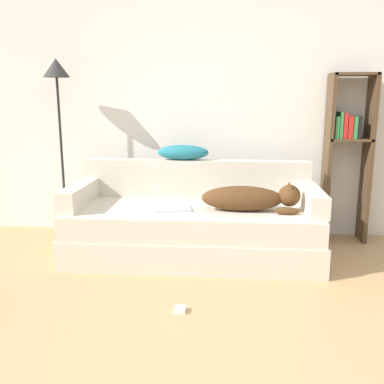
# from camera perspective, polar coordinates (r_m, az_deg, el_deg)

# --- Properties ---
(wall_back) EXTENTS (7.62, 0.06, 2.70)m
(wall_back) POSITION_cam_1_polar(r_m,az_deg,el_deg) (4.27, 3.29, 12.41)
(wall_back) COLOR silver
(wall_back) RESTS_ON ground_plane
(couch) EXTENTS (2.13, 0.92, 0.44)m
(couch) POSITION_cam_1_polar(r_m,az_deg,el_deg) (3.71, 0.12, -5.34)
(couch) COLOR beige
(couch) RESTS_ON ground_plane
(couch_backrest) EXTENTS (2.09, 0.15, 0.35)m
(couch_backrest) POSITION_cam_1_polar(r_m,az_deg,el_deg) (3.99, 0.57, 1.81)
(couch_backrest) COLOR beige
(couch_backrest) RESTS_ON couch
(couch_arm_left) EXTENTS (0.15, 0.73, 0.18)m
(couch_arm_left) POSITION_cam_1_polar(r_m,az_deg,el_deg) (3.83, -14.80, -0.35)
(couch_arm_left) COLOR beige
(couch_arm_left) RESTS_ON couch
(couch_arm_right) EXTENTS (0.15, 0.73, 0.18)m
(couch_arm_right) POSITION_cam_1_polar(r_m,az_deg,el_deg) (3.68, 15.64, -0.90)
(couch_arm_right) COLOR beige
(couch_arm_right) RESTS_ON couch
(dog) EXTENTS (0.80, 0.24, 0.24)m
(dog) POSITION_cam_1_polar(r_m,az_deg,el_deg) (3.53, 7.82, -0.80)
(dog) COLOR #513319
(dog) RESTS_ON couch
(laptop) EXTENTS (0.35, 0.27, 0.02)m
(laptop) POSITION_cam_1_polar(r_m,az_deg,el_deg) (3.56, -2.74, -2.21)
(laptop) COLOR silver
(laptop) RESTS_ON couch
(throw_pillow) EXTENTS (0.48, 0.19, 0.14)m
(throw_pillow) POSITION_cam_1_polar(r_m,az_deg,el_deg) (3.98, -1.21, 5.30)
(throw_pillow) COLOR teal
(throw_pillow) RESTS_ON couch_backrest
(bookshelf) EXTENTS (0.41, 0.26, 1.57)m
(bookshelf) POSITION_cam_1_polar(r_m,az_deg,el_deg) (4.27, 20.01, 5.64)
(bookshelf) COLOR #4C3823
(bookshelf) RESTS_ON ground_plane
(floor_lamp) EXTENTS (0.24, 0.24, 1.71)m
(floor_lamp) POSITION_cam_1_polar(r_m,az_deg,el_deg) (4.28, -17.48, 12.63)
(floor_lamp) COLOR #232326
(floor_lamp) RESTS_ON ground_plane
(power_adapter) EXTENTS (0.07, 0.07, 0.03)m
(power_adapter) POSITION_cam_1_polar(r_m,az_deg,el_deg) (2.86, -1.60, -15.39)
(power_adapter) COLOR silver
(power_adapter) RESTS_ON ground_plane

